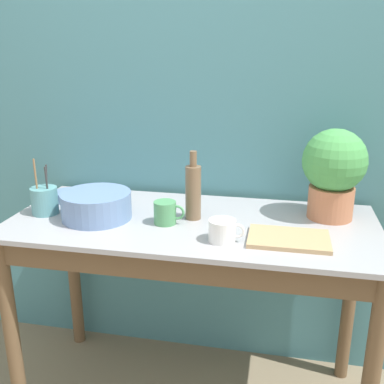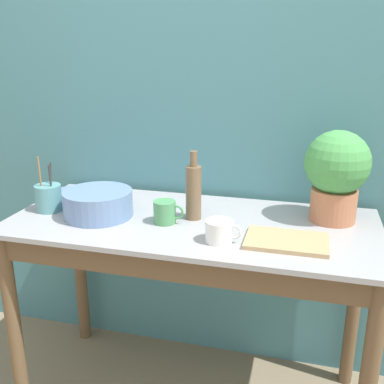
{
  "view_description": "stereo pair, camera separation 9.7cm",
  "coord_description": "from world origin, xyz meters",
  "views": [
    {
      "loc": [
        0.34,
        -1.32,
        1.52
      ],
      "look_at": [
        0.0,
        0.33,
        0.98
      ],
      "focal_mm": 42.0,
      "sensor_mm": 36.0,
      "label": 1
    },
    {
      "loc": [
        0.43,
        -1.29,
        1.52
      ],
      "look_at": [
        0.0,
        0.33,
        0.98
      ],
      "focal_mm": 42.0,
      "sensor_mm": 36.0,
      "label": 2
    }
  ],
  "objects": [
    {
      "name": "mug_white",
      "position": [
        0.15,
        0.15,
        0.9
      ],
      "size": [
        0.13,
        0.1,
        0.08
      ],
      "color": "white",
      "rests_on": "counter_table"
    },
    {
      "name": "bottle_tall",
      "position": [
        -0.0,
        0.35,
        0.98
      ],
      "size": [
        0.06,
        0.06,
        0.28
      ],
      "color": "brown",
      "rests_on": "counter_table"
    },
    {
      "name": "counter_table",
      "position": [
        0.0,
        0.3,
        0.7
      ],
      "size": [
        1.47,
        0.66,
        0.86
      ],
      "color": "brown",
      "rests_on": "ground_plane"
    },
    {
      "name": "mug_green",
      "position": [
        -0.1,
        0.28,
        0.91
      ],
      "size": [
        0.12,
        0.09,
        0.09
      ],
      "color": "#4C935B",
      "rests_on": "counter_table"
    },
    {
      "name": "bowl_small_blue",
      "position": [
        -0.6,
        0.46,
        0.88
      ],
      "size": [
        0.13,
        0.13,
        0.04
      ],
      "color": "#6684B2",
      "rests_on": "counter_table"
    },
    {
      "name": "utensil_cup",
      "position": [
        -0.62,
        0.29,
        0.92
      ],
      "size": [
        0.11,
        0.11,
        0.24
      ],
      "color": "#569399",
      "rests_on": "counter_table"
    },
    {
      "name": "tray_board",
      "position": [
        0.38,
        0.2,
        0.87
      ],
      "size": [
        0.29,
        0.19,
        0.02
      ],
      "color": "tan",
      "rests_on": "counter_table"
    },
    {
      "name": "potted_plant",
      "position": [
        0.54,
        0.48,
        1.06
      ],
      "size": [
        0.25,
        0.25,
        0.36
      ],
      "color": "#B7704C",
      "rests_on": "counter_table"
    },
    {
      "name": "bowl_wash_large",
      "position": [
        -0.38,
        0.28,
        0.92
      ],
      "size": [
        0.28,
        0.28,
        0.11
      ],
      "color": "#6684B2",
      "rests_on": "counter_table"
    },
    {
      "name": "wall_back",
      "position": [
        0.0,
        0.71,
        1.2
      ],
      "size": [
        6.0,
        0.05,
        2.4
      ],
      "color": "teal",
      "rests_on": "ground_plane"
    }
  ]
}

